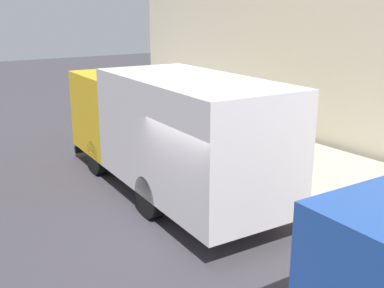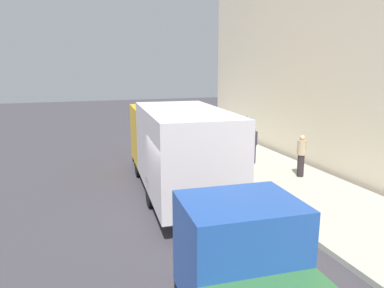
% 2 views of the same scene
% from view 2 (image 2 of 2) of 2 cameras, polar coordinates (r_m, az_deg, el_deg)
% --- Properties ---
extents(ground, '(80.00, 80.00, 0.00)m').
position_cam_2_polar(ground, '(11.23, -2.25, -12.09)').
color(ground, '#3A373D').
extents(sidewalk, '(4.27, 30.00, 0.16)m').
position_cam_2_polar(sidewalk, '(13.46, 19.44, -8.22)').
color(sidewalk, '#A8AB9A').
rests_on(sidewalk, ground).
extents(large_utility_truck, '(3.08, 8.33, 3.22)m').
position_cam_2_polar(large_utility_truck, '(13.24, -2.45, -0.15)').
color(large_utility_truck, yellow).
rests_on(large_utility_truck, ground).
extents(pedestrian_walking, '(0.48, 0.48, 1.72)m').
position_cam_2_polar(pedestrian_walking, '(15.40, 16.72, -1.63)').
color(pedestrian_walking, '#272123').
rests_on(pedestrian_walking, sidewalk).
extents(pedestrian_standing, '(0.53, 0.53, 1.69)m').
position_cam_2_polar(pedestrian_standing, '(17.02, 9.51, -0.06)').
color(pedestrian_standing, '#422E52').
rests_on(pedestrian_standing, sidewalk).
extents(street_sign_post, '(0.44, 0.08, 2.57)m').
position_cam_2_polar(street_sign_post, '(14.11, 8.40, 0.07)').
color(street_sign_post, '#4C5156').
rests_on(street_sign_post, sidewalk).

